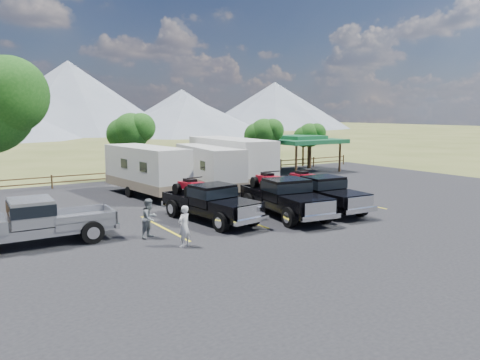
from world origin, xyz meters
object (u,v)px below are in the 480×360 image
pavilion (300,140)px  person_b (150,218)px  trailer_center (209,169)px  pickup_silver (36,221)px  rig_center (284,196)px  trailer_left (146,170)px  rig_left (210,201)px  person_a (184,226)px  trailer_right (231,163)px  rig_right (320,192)px

pavilion → person_b: bearing=-144.7°
trailer_center → pickup_silver: 13.70m
rig_center → trailer_left: 9.99m
pavilion → rig_left: (-16.51, -12.92, -1.77)m
person_a → trailer_center: bearing=-146.4°
rig_center → trailer_right: (2.24, 8.77, 0.77)m
rig_left → rig_center: size_ratio=0.94×
rig_center → rig_left: bearing=171.5°
trailer_left → person_b: (-3.64, -9.52, -0.79)m
pavilion → trailer_left: bearing=-164.0°
rig_right → person_a: (-9.21, -2.29, -0.18)m
rig_right → trailer_right: (-0.25, 8.74, 0.81)m
trailer_left → rig_center: bearing=-74.8°
pickup_silver → pavilion: bearing=119.6°
pickup_silver → trailer_center: bearing=122.5°
trailer_left → pavilion: bearing=9.3°
rig_right → pavilion: bearing=57.8°
pavilion → trailer_center: bearing=-155.1°
trailer_left → person_a: (-3.00, -11.52, -0.81)m
rig_right → trailer_left: 11.14m
rig_center → person_b: bearing=-170.4°
rig_left → pickup_silver: size_ratio=1.00×
trailer_center → trailer_right: 2.14m
trailer_left → person_b: size_ratio=5.38×
trailer_center → trailer_right: (2.04, 0.61, 0.22)m
pavilion → rig_left: bearing=-142.0°
rig_center → rig_right: rig_center is taller
person_a → rig_left: bearing=-154.7°
trailer_left → person_b: trailer_left is taller
rig_right → trailer_right: bearing=95.9°
person_a → trailer_right: bearing=-151.9°
rig_left → trailer_right: trailer_right is taller
trailer_left → trailer_right: bearing=-11.3°
trailer_left → pickup_silver: trailer_left is taller
rig_right → trailer_right: trailer_right is taller
trailer_right → rig_right: bearing=-86.6°
person_a → person_b: bearing=-95.1°
trailer_center → trailer_right: size_ratio=0.88×
rig_center → trailer_left: bearing=119.4°
rig_left → trailer_center: trailer_center is taller
trailer_right → person_a: size_ratio=6.06×
pavilion → rig_left: 21.04m
person_b → pavilion: bearing=3.8°
trailer_center → rig_center: bearing=-84.0°
rig_right → pickup_silver: (-14.06, 1.16, -0.03)m
rig_right → pickup_silver: rig_right is taller
rig_right → person_a: rig_right is taller
pavilion → rig_right: (-10.30, -13.96, -1.74)m
pavilion → person_b: (-20.14, -14.25, -1.91)m
person_a → person_b: size_ratio=0.98×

